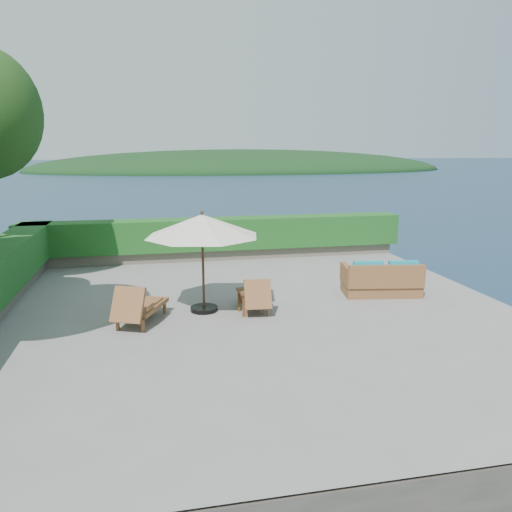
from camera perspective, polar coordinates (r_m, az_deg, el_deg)
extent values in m
plane|color=gray|center=(11.23, -0.67, -6.40)|extent=(12.00, 12.00, 0.00)
cube|color=#5B5349|center=(11.81, -0.65, -13.55)|extent=(12.00, 12.00, 3.00)
plane|color=#152A42|center=(12.51, -0.64, -19.54)|extent=(600.00, 600.00, 0.00)
ellipsoid|color=black|center=(152.99, -1.57, 9.75)|extent=(126.00, 57.60, 12.60)
cube|color=#736A5C|center=(16.53, -4.41, 0.29)|extent=(12.00, 0.60, 0.36)
cube|color=#144618|center=(16.40, -4.45, 2.58)|extent=(12.40, 0.90, 1.00)
cylinder|color=black|center=(11.35, -5.95, -6.02)|extent=(0.72, 0.72, 0.10)
cylinder|color=#3B2215|center=(11.07, -6.07, -0.86)|extent=(0.07, 0.07, 2.19)
cone|color=beige|center=(10.91, -6.17, 3.50)|extent=(2.99, 2.99, 0.48)
sphere|color=#3B2215|center=(10.87, -6.21, 5.00)|extent=(0.09, 0.09, 0.08)
cube|color=brown|center=(10.49, -15.54, -7.50)|extent=(0.08, 0.08, 0.25)
cube|color=brown|center=(10.27, -12.80, -7.79)|extent=(0.08, 0.08, 0.25)
cube|color=brown|center=(11.49, -12.94, -5.63)|extent=(0.08, 0.08, 0.25)
cube|color=brown|center=(11.28, -10.40, -5.85)|extent=(0.08, 0.08, 0.25)
cube|color=brown|center=(10.91, -12.71, -5.67)|extent=(1.09, 1.42, 0.09)
cube|color=brown|center=(10.20, -14.43, -5.42)|extent=(0.75, 0.63, 0.68)
cube|color=brown|center=(10.83, -14.76, -5.09)|extent=(0.38, 0.78, 0.05)
cube|color=brown|center=(10.57, -11.52, -5.37)|extent=(0.38, 0.78, 0.05)
cube|color=brown|center=(10.89, -1.11, -6.38)|extent=(0.06, 0.06, 0.23)
cube|color=brown|center=(10.95, 1.46, -6.27)|extent=(0.06, 0.06, 0.23)
cube|color=brown|center=(11.89, -1.68, -4.77)|extent=(0.06, 0.06, 0.23)
cube|color=brown|center=(11.94, 0.67, -4.68)|extent=(0.06, 0.06, 0.23)
cube|color=brown|center=(11.45, -0.23, -4.65)|extent=(0.66, 1.18, 0.08)
cube|color=brown|center=(10.76, 0.21, -4.41)|extent=(0.60, 0.41, 0.61)
cube|color=brown|center=(11.22, -1.64, -4.32)|extent=(0.11, 0.75, 0.04)
cube|color=brown|center=(11.29, 1.38, -4.21)|extent=(0.11, 0.75, 0.04)
cube|color=brown|center=(10.84, -1.42, -5.74)|extent=(0.05, 0.05, 0.49)
cube|color=brown|center=(10.95, 0.60, -5.56)|extent=(0.05, 0.05, 0.49)
cube|color=brown|center=(11.21, -1.96, -5.14)|extent=(0.05, 0.05, 0.49)
cube|color=brown|center=(11.31, 0.00, -4.97)|extent=(0.05, 0.05, 0.49)
cube|color=brown|center=(11.00, -0.70, -4.00)|extent=(0.55, 0.55, 0.06)
cube|color=brown|center=(12.89, 14.06, -3.36)|extent=(1.97, 1.21, 0.41)
cube|color=brown|center=(12.40, 14.70, -2.29)|extent=(1.85, 0.44, 0.56)
cube|color=brown|center=(12.59, 10.27, -2.11)|extent=(0.27, 0.93, 0.46)
cube|color=brown|center=(13.10, 17.84, -1.95)|extent=(0.27, 0.93, 0.46)
cube|color=teal|center=(12.75, 12.20, -2.06)|extent=(0.91, 0.86, 0.18)
cube|color=teal|center=(13.00, 15.89, -1.98)|extent=(0.91, 0.86, 0.18)
cube|color=teal|center=(12.34, 12.69, -1.43)|extent=(0.73, 0.26, 0.37)
cube|color=teal|center=(12.59, 16.49, -1.36)|extent=(0.73, 0.26, 0.37)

